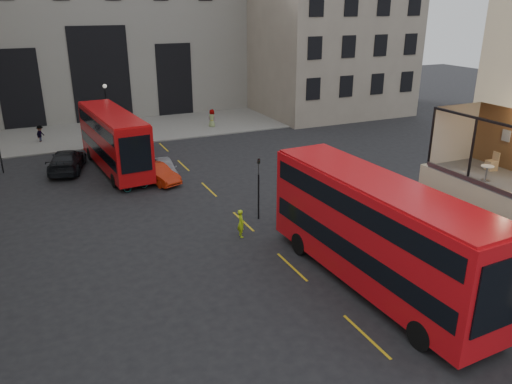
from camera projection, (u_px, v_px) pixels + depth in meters
name	position (u px, v px, depth m)	size (l,w,h in m)	color
ground	(407.00, 323.00, 20.12)	(140.00, 140.00, 0.00)	black
gateway	(90.00, 30.00, 55.58)	(35.00, 10.60, 18.00)	gray
building_right	(320.00, 19.00, 58.23)	(16.60, 18.60, 20.00)	gray
pavement_far	(104.00, 132.00, 50.01)	(40.00, 12.00, 0.12)	slate
traffic_light_near	(259.00, 181.00, 29.06)	(0.16, 0.20, 3.80)	black
street_lamp_b	(108.00, 116.00, 45.79)	(0.36, 0.36, 5.33)	black
bus_near	(375.00, 229.00, 21.92)	(3.39, 12.72, 5.03)	red
bus_far	(113.00, 138.00, 37.88)	(3.54, 11.53, 4.53)	red
car_a	(165.00, 168.00, 36.92)	(1.61, 4.00, 1.36)	#A2A3AA
car_b	(157.00, 174.00, 35.76)	(1.42, 4.06, 1.34)	#B6240B
car_c	(67.00, 161.00, 38.25)	(2.27, 5.58, 1.62)	black
bicycle	(135.00, 184.00, 34.29)	(0.66, 1.89, 1.00)	gray
cyclist	(241.00, 223.00, 27.37)	(0.58, 0.38, 1.60)	#B5E017
pedestrian_b	(40.00, 134.00, 45.96)	(1.05, 0.61, 1.63)	gray
pedestrian_c	(146.00, 138.00, 44.02)	(1.16, 0.48, 1.97)	gray
pedestrian_d	(212.00, 119.00, 51.62)	(0.93, 0.61, 1.91)	gray
cafe_table_far	(487.00, 171.00, 22.38)	(0.56, 0.56, 0.70)	white
cafe_chair_d	(492.00, 165.00, 23.87)	(0.50, 0.50, 0.88)	tan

